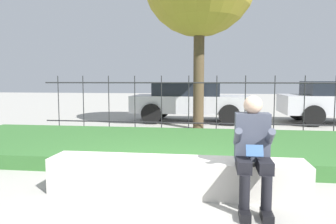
% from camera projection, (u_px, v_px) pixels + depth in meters
% --- Properties ---
extents(ground_plane, '(60.00, 60.00, 0.00)m').
position_uv_depth(ground_plane, '(162.00, 193.00, 4.12)').
color(ground_plane, '#9E9B93').
extents(stone_bench, '(3.16, 0.51, 0.44)m').
position_uv_depth(stone_bench, '(175.00, 178.00, 4.07)').
color(stone_bench, beige).
rests_on(stone_bench, ground_plane).
extents(person_seated_reader, '(0.42, 0.73, 1.24)m').
position_uv_depth(person_seated_reader, '(253.00, 147.00, 3.62)').
color(person_seated_reader, black).
rests_on(person_seated_reader, ground_plane).
extents(grass_berm, '(9.81, 3.32, 0.23)m').
position_uv_depth(grass_berm, '(181.00, 146.00, 6.43)').
color(grass_berm, '#33662D').
rests_on(grass_berm, ground_plane).
extents(iron_fence, '(7.81, 0.03, 1.52)m').
position_uv_depth(iron_fence, '(189.00, 104.00, 8.42)').
color(iron_fence, '#232326').
rests_on(iron_fence, ground_plane).
extents(car_parked_center, '(3.99, 1.88, 1.33)m').
position_uv_depth(car_parked_center, '(191.00, 100.00, 11.09)').
color(car_parked_center, '#B7B7BC').
rests_on(car_parked_center, ground_plane).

